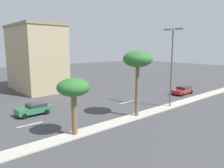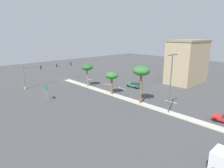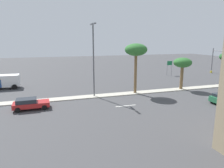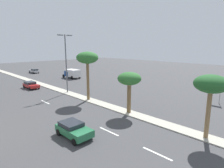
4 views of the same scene
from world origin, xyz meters
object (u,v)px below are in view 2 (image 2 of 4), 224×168
(traffic_signal_gantry, at_px, (44,71))
(street_lamp_left, at_px, (171,80))
(palm_tree_inboard, at_px, (87,68))
(palm_tree_far, at_px, (141,72))
(palm_tree_left, at_px, (112,76))
(sedan_green_inboard, at_px, (134,85))
(directional_road_sign, at_px, (46,90))
(commercial_building, at_px, (187,62))

(traffic_signal_gantry, distance_m, street_lamp_left, 35.60)
(palm_tree_inboard, height_order, palm_tree_far, palm_tree_far)
(palm_tree_left, distance_m, sedan_green_inboard, 9.70)
(traffic_signal_gantry, distance_m, palm_tree_far, 29.17)
(palm_tree_left, distance_m, palm_tree_far, 9.04)
(traffic_signal_gantry, relative_size, palm_tree_far, 2.47)
(palm_tree_inboard, xyz_separation_m, street_lamp_left, (0.14, 25.29, 1.08))
(palm_tree_left, bearing_deg, directional_road_sign, -25.24)
(commercial_building, relative_size, street_lamp_left, 1.25)
(traffic_signal_gantry, xyz_separation_m, palm_tree_left, (-8.10, 19.15, 0.29))
(street_lamp_left, xyz_separation_m, sedan_green_inboard, (-9.04, -15.98, -5.58))
(palm_tree_inboard, xyz_separation_m, sedan_green_inboard, (-8.90, 9.31, -4.51))
(sedan_green_inboard, bearing_deg, palm_tree_far, 46.14)
(palm_tree_inboard, relative_size, street_lamp_left, 0.57)
(street_lamp_left, height_order, sedan_green_inboard, street_lamp_left)
(palm_tree_inboard, bearing_deg, commercial_building, 146.57)
(directional_road_sign, height_order, palm_tree_left, palm_tree_left)
(palm_tree_inboard, xyz_separation_m, palm_tree_left, (0.03, 9.81, -0.75))
(palm_tree_left, bearing_deg, traffic_signal_gantry, -67.07)
(directional_road_sign, relative_size, commercial_building, 0.26)
(directional_road_sign, distance_m, commercial_building, 40.28)
(directional_road_sign, xyz_separation_m, sedan_green_inboard, (-22.43, 5.86, -1.74))
(directional_road_sign, bearing_deg, palm_tree_left, 154.76)
(directional_road_sign, xyz_separation_m, palm_tree_left, (-13.50, 6.36, 2.02))
(palm_tree_inboard, height_order, palm_tree_left, palm_tree_inboard)
(traffic_signal_gantry, relative_size, palm_tree_left, 3.58)
(traffic_signal_gantry, bearing_deg, palm_tree_far, 106.28)
(commercial_building, distance_m, sedan_green_inboard, 17.92)
(commercial_building, xyz_separation_m, palm_tree_left, (24.53, -6.36, -1.78))
(palm_tree_left, relative_size, sedan_green_inboard, 1.36)
(palm_tree_left, xyz_separation_m, street_lamp_left, (0.10, 15.48, 1.83))
(commercial_building, bearing_deg, street_lamp_left, 20.31)
(directional_road_sign, relative_size, sedan_green_inboard, 0.87)
(directional_road_sign, xyz_separation_m, palm_tree_inboard, (-13.53, -3.44, 2.76))
(palm_tree_far, relative_size, street_lamp_left, 0.73)
(commercial_building, xyz_separation_m, street_lamp_left, (24.63, 9.12, 0.04))
(palm_tree_inboard, bearing_deg, palm_tree_far, 90.03)
(palm_tree_inboard, distance_m, palm_tree_far, 18.62)
(directional_road_sign, height_order, commercial_building, commercial_building)
(directional_road_sign, distance_m, sedan_green_inboard, 23.25)
(commercial_building, bearing_deg, sedan_green_inboard, -23.75)
(palm_tree_far, height_order, sedan_green_inboard, palm_tree_far)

